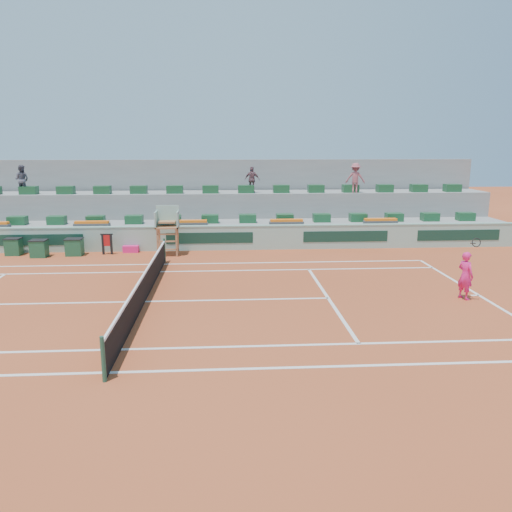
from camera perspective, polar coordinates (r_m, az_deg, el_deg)
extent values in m
plane|color=#9D3E1E|center=(17.70, -12.57, -5.12)|extent=(90.00, 90.00, 0.00)
cube|color=gray|center=(27.89, -9.29, 2.79)|extent=(36.00, 4.00, 1.20)
cube|color=gray|center=(29.36, -9.04, 4.67)|extent=(36.00, 2.40, 2.60)
cube|color=gray|center=(30.83, -8.82, 6.75)|extent=(36.00, 0.40, 4.40)
cube|color=#F5207A|center=(25.76, -14.11, 0.78)|extent=(0.77, 0.34, 0.34)
imported|color=#4B4A56|center=(30.50, -25.18, 7.90)|extent=(0.84, 0.69, 1.60)
imported|color=brown|center=(28.54, -0.45, 8.72)|extent=(0.93, 0.58, 1.48)
imported|color=#9F4F57|center=(29.10, 11.29, 8.74)|extent=(1.22, 0.92, 1.67)
cube|color=white|center=(19.69, 24.12, -4.11)|extent=(0.12, 10.97, 0.01)
cube|color=white|center=(12.68, -16.43, -12.66)|extent=(23.77, 0.12, 0.01)
cube|color=white|center=(22.93, -10.49, -0.92)|extent=(23.77, 0.12, 0.01)
cube|color=white|center=(13.90, -15.19, -10.27)|extent=(23.77, 0.12, 0.01)
cube|color=white|center=(21.61, -10.92, -1.78)|extent=(23.77, 0.12, 0.01)
cube|color=white|center=(17.84, 8.25, -4.78)|extent=(0.12, 8.23, 0.01)
cube|color=white|center=(17.70, -12.57, -5.10)|extent=(12.80, 0.12, 0.01)
cube|color=white|center=(19.62, 23.73, -4.14)|extent=(0.30, 0.12, 0.01)
cube|color=black|center=(17.57, -12.65, -3.69)|extent=(0.03, 11.87, 0.92)
cube|color=white|center=(17.44, -12.72, -2.13)|extent=(0.06, 11.87, 0.07)
cylinder|color=#204B37|center=(12.06, -17.06, -11.22)|extent=(0.10, 0.10, 1.10)
cylinder|color=#204B37|center=(23.25, -10.42, 0.64)|extent=(0.10, 0.10, 1.10)
cube|color=#90B6A4|center=(25.74, -9.76, 1.95)|extent=(36.00, 0.30, 1.20)
cube|color=#7DA894|center=(25.63, -9.82, 3.33)|extent=(36.00, 0.34, 0.06)
cube|color=#133427|center=(27.07, -23.62, 1.69)|extent=(4.40, 0.02, 0.56)
cube|color=#133427|center=(25.43, -5.32, 2.06)|extent=(4.40, 0.02, 0.56)
cube|color=#133427|center=(26.16, 10.20, 2.21)|extent=(4.40, 0.02, 0.56)
cube|color=#133427|center=(28.19, 22.15, 2.22)|extent=(4.40, 0.02, 0.56)
cube|color=#9D633B|center=(24.37, -11.18, 1.46)|extent=(0.08, 0.08, 1.35)
cube|color=#9D633B|center=(24.26, -9.07, 1.50)|extent=(0.08, 0.08, 1.35)
cube|color=#9D633B|center=(25.05, -10.97, 1.78)|extent=(0.08, 0.08, 1.35)
cube|color=#9D633B|center=(24.95, -8.92, 1.81)|extent=(0.08, 0.08, 1.35)
cube|color=#9D633B|center=(24.53, -10.10, 3.28)|extent=(1.10, 0.90, 0.08)
cube|color=#90B6A4|center=(24.82, -10.05, 4.58)|extent=(1.10, 0.08, 1.00)
cube|color=#90B6A4|center=(24.54, -11.34, 4.08)|extent=(0.06, 0.90, 0.80)
cube|color=#90B6A4|center=(24.42, -8.92, 4.14)|extent=(0.06, 0.90, 0.80)
cube|color=#9D633B|center=(24.59, -10.10, 3.87)|extent=(0.80, 0.60, 0.08)
cube|color=#9D633B|center=(24.37, -10.10, 0.73)|extent=(0.90, 0.08, 0.06)
cube|color=#9D633B|center=(24.30, -10.13, 1.65)|extent=(0.90, 0.08, 0.06)
cube|color=#9D633B|center=(24.23, -10.17, 2.47)|extent=(0.90, 0.08, 0.06)
cube|color=#194C28|center=(28.84, -25.59, 3.68)|extent=(0.90, 0.60, 0.44)
cube|color=#194C28|center=(28.15, -21.80, 3.83)|extent=(0.90, 0.60, 0.44)
cube|color=#194C28|center=(27.59, -17.85, 3.96)|extent=(0.90, 0.60, 0.44)
cube|color=#194C28|center=(27.16, -13.75, 4.08)|extent=(0.90, 0.60, 0.44)
cube|color=#194C28|center=(26.88, -9.54, 4.18)|extent=(0.90, 0.60, 0.44)
cube|color=#194C28|center=(26.74, -5.26, 4.26)|extent=(0.90, 0.60, 0.44)
cube|color=#194C28|center=(26.76, -0.97, 4.32)|extent=(0.90, 0.60, 0.44)
cube|color=#194C28|center=(26.92, 3.30, 4.35)|extent=(0.90, 0.60, 0.44)
cube|color=#194C28|center=(27.23, 7.49, 4.36)|extent=(0.90, 0.60, 0.44)
cube|color=#194C28|center=(27.68, 11.57, 4.34)|extent=(0.90, 0.60, 0.44)
cube|color=#194C28|center=(28.27, 15.50, 4.31)|extent=(0.90, 0.60, 0.44)
cube|color=#194C28|center=(28.98, 19.26, 4.25)|extent=(0.90, 0.60, 0.44)
cube|color=#194C28|center=(29.81, 22.81, 4.19)|extent=(0.90, 0.60, 0.44)
cube|color=#194C28|center=(30.44, -24.53, 6.86)|extent=(0.90, 0.60, 0.44)
cube|color=#194C28|center=(29.79, -20.91, 7.06)|extent=(0.90, 0.60, 0.44)
cube|color=#194C28|center=(29.26, -17.14, 7.24)|extent=(0.90, 0.60, 0.44)
cube|color=#194C28|center=(28.86, -13.24, 7.40)|extent=(0.90, 0.60, 0.44)
cube|color=#194C28|center=(28.59, -9.26, 7.52)|extent=(0.90, 0.60, 0.44)
cube|color=#194C28|center=(28.47, -5.21, 7.61)|extent=(0.90, 0.60, 0.44)
cube|color=#194C28|center=(28.48, -1.15, 7.66)|extent=(0.90, 0.60, 0.44)
cube|color=#194C28|center=(28.63, 2.88, 7.68)|extent=(0.90, 0.60, 0.44)
cube|color=#194C28|center=(28.92, 6.86, 7.65)|extent=(0.90, 0.60, 0.44)
cube|color=#194C28|center=(29.35, 10.74, 7.59)|extent=(0.90, 0.60, 0.44)
cube|color=#194C28|center=(29.90, 14.49, 7.51)|extent=(0.90, 0.60, 0.44)
cube|color=#194C28|center=(30.57, 18.09, 7.39)|extent=(0.90, 0.60, 0.44)
cube|color=#194C28|center=(31.36, 21.51, 7.25)|extent=(0.90, 0.60, 0.44)
cube|color=#494949|center=(26.84, -18.24, 3.40)|extent=(1.80, 0.36, 0.16)
cube|color=orange|center=(26.82, -18.26, 3.70)|extent=(1.70, 0.32, 0.12)
cube|color=#494949|center=(26.02, -7.51, 3.66)|extent=(1.80, 0.36, 0.16)
cube|color=orange|center=(26.00, -7.52, 3.96)|extent=(1.70, 0.32, 0.12)
cube|color=#494949|center=(26.16, 3.50, 3.79)|extent=(1.80, 0.36, 0.16)
cube|color=orange|center=(26.13, 3.51, 4.09)|extent=(1.70, 0.32, 0.12)
cube|color=#494949|center=(27.22, 14.03, 3.78)|extent=(1.80, 0.36, 0.16)
cube|color=orange|center=(27.20, 14.05, 4.08)|extent=(1.70, 0.32, 0.12)
cube|color=#194C2E|center=(25.84, -20.03, 0.94)|extent=(0.76, 0.65, 0.80)
cube|color=black|center=(25.76, -20.10, 1.86)|extent=(0.80, 0.69, 0.04)
cube|color=#194C2E|center=(26.09, -23.55, 0.76)|extent=(0.73, 0.62, 0.80)
cube|color=black|center=(26.01, -23.63, 1.66)|extent=(0.77, 0.66, 0.04)
cube|color=#194C2E|center=(27.08, -25.96, 0.93)|extent=(0.69, 0.59, 0.80)
cube|color=black|center=(27.01, -26.05, 1.81)|extent=(0.73, 0.63, 0.04)
cube|color=black|center=(25.60, -17.09, 1.28)|extent=(0.10, 0.10, 1.00)
cube|color=black|center=(25.50, -16.21, 1.29)|extent=(0.10, 0.10, 1.00)
cube|color=black|center=(25.46, -16.72, 2.39)|extent=(0.60, 0.08, 0.06)
cube|color=red|center=(25.49, -16.69, 1.72)|extent=(0.44, 0.04, 0.56)
imported|color=#F5207A|center=(18.84, 22.81, -2.07)|extent=(0.61, 0.72, 1.69)
cylinder|color=black|center=(18.32, 23.54, 1.34)|extent=(0.03, 0.35, 0.09)
torus|color=black|center=(18.12, 23.87, 1.42)|extent=(0.31, 0.08, 0.31)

